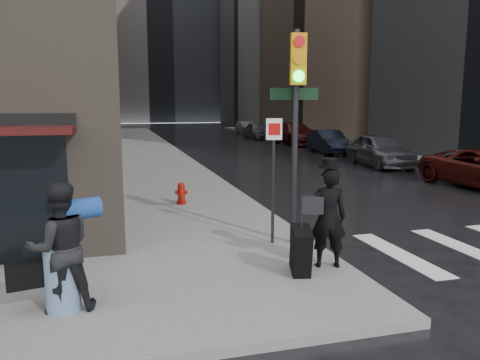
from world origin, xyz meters
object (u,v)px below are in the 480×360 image
object	(u,v)px
parked_car_5	(246,128)
man_overcoat	(323,222)
parked_car_2	(328,142)
parked_car_4	(257,131)
man_jeans	(60,247)
parked_car_3	(295,134)
traffic_light	(294,109)
parked_car_1	(380,150)
fire_hydrant	(181,194)

from	to	relation	value
parked_car_5	man_overcoat	bearing A→B (deg)	-103.21
parked_car_2	parked_car_4	size ratio (longest dim) A/B	1.04
man_jeans	parked_car_2	distance (m)	24.82
parked_car_2	parked_car_4	distance (m)	13.15
man_jeans	parked_car_3	world-z (taller)	man_jeans
man_overcoat	traffic_light	world-z (taller)	traffic_light
traffic_light	parked_car_1	size ratio (longest dim) A/B	0.91
parked_car_1	parked_car_4	xyz separation A→B (m)	(-0.30, 19.71, -0.10)
parked_car_1	fire_hydrant	bearing A→B (deg)	-141.36
parked_car_2	traffic_light	bearing A→B (deg)	-112.11
parked_car_3	parked_car_5	size ratio (longest dim) A/B	1.41
parked_car_2	parked_car_3	world-z (taller)	parked_car_3
traffic_light	parked_car_5	world-z (taller)	traffic_light
man_jeans	parked_car_4	world-z (taller)	man_jeans
man_overcoat	parked_car_1	distance (m)	16.20
parked_car_1	parked_car_5	world-z (taller)	parked_car_1
man_jeans	parked_car_3	distance (m)	30.65
man_overcoat	parked_car_3	xyz separation A→B (m)	(10.09, 26.37, -0.17)
man_overcoat	parked_car_3	bearing A→B (deg)	-97.51
man_overcoat	parked_car_5	world-z (taller)	man_overcoat
man_jeans	parked_car_2	world-z (taller)	man_jeans
man_overcoat	parked_car_1	xyz separation A→B (m)	(9.34, 13.24, -0.17)
parked_car_3	parked_car_2	bearing A→B (deg)	-94.17
man_overcoat	parked_car_1	size ratio (longest dim) A/B	0.42
parked_car_3	parked_car_5	world-z (taller)	parked_car_3
man_jeans	parked_car_3	xyz separation A→B (m)	(14.44, 27.03, -0.27)
parked_car_4	parked_car_1	bearing A→B (deg)	-89.37
traffic_light	fire_hydrant	bearing A→B (deg)	122.94
fire_hydrant	parked_car_5	size ratio (longest dim) A/B	0.16
traffic_light	parked_car_4	xyz separation A→B (m)	(9.01, 31.41, -2.27)
fire_hydrant	parked_car_4	size ratio (longest dim) A/B	0.15
traffic_light	parked_car_3	xyz separation A→B (m)	(10.07, 24.84, -2.18)
parked_car_1	parked_car_3	xyz separation A→B (m)	(0.76, 13.14, -0.00)
parked_car_5	man_jeans	bearing A→B (deg)	-108.68
man_jeans	fire_hydrant	size ratio (longest dim) A/B	2.87
fire_hydrant	parked_car_1	world-z (taller)	parked_car_1
parked_car_3	fire_hydrant	bearing A→B (deg)	-120.81
man_jeans	parked_car_4	size ratio (longest dim) A/B	0.44
man_jeans	parked_car_1	size ratio (longest dim) A/B	0.39
fire_hydrant	parked_car_2	size ratio (longest dim) A/B	0.15
parked_car_1	parked_car_2	distance (m)	6.58
man_overcoat	parked_car_4	xyz separation A→B (m)	(9.04, 32.94, -0.27)
traffic_light	fire_hydrant	xyz separation A→B (m)	(-1.69, 4.63, -2.56)
parked_car_4	parked_car_5	bearing A→B (deg)	82.64
parked_car_1	parked_car_2	size ratio (longest dim) A/B	1.09
fire_hydrant	parked_car_2	bearing A→B (deg)	50.24
parked_car_2	parked_car_4	world-z (taller)	parked_car_2
man_overcoat	parked_car_4	size ratio (longest dim) A/B	0.47
man_overcoat	traffic_light	xyz separation A→B (m)	(0.03, 1.53, 2.00)
traffic_light	man_overcoat	bearing A→B (deg)	-78.15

